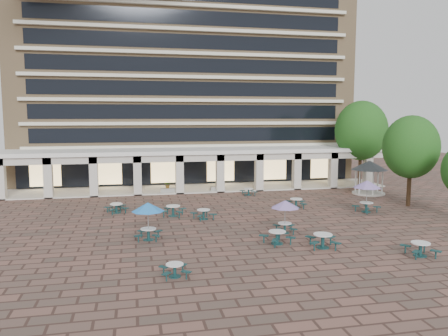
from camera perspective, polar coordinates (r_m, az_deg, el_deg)
The scene contains 21 objects.
ground at distance 33.40m, azimuth 0.08°, elevation -6.86°, with size 120.00×120.00×0.00m, color brown.
apartment_building at distance 57.83m, azimuth -5.21°, elevation 11.41°, with size 40.00×15.50×25.20m.
retail_arcade at distance 47.30m, azimuth -3.60°, elevation 0.83°, with size 42.00×6.60×4.40m.
picnic_table_0 at distance 22.15m, azimuth -6.45°, elevation -12.98°, with size 1.56×1.56×0.66m.
picnic_table_1 at distance 27.54m, azimuth 6.96°, elevation -8.83°, with size 2.14×2.14×0.81m.
picnic_table_2 at distance 27.20m, azimuth 12.78°, elevation -9.10°, with size 2.17×2.17×0.85m.
picnic_table_3 at distance 27.41m, azimuth 24.28°, elevation -9.50°, with size 1.90×1.90×0.79m.
picnic_table_4 at distance 28.22m, azimuth -9.91°, elevation -5.22°, with size 2.10×2.10×2.42m.
picnic_table_6 at distance 29.78m, azimuth 7.99°, elevation -4.87°, with size 1.93×1.93×2.23m.
picnic_table_7 at distance 38.39m, azimuth 9.40°, elevation -4.44°, with size 2.08×2.08×0.80m.
picnic_table_8 at distance 37.80m, azimuth -13.90°, elevation -4.86°, with size 1.65×1.65×0.65m.
picnic_table_9 at distance 34.96m, azimuth -6.66°, elevation -5.45°, with size 2.23×2.23×0.84m.
picnic_table_10 at distance 33.73m, azimuth -2.69°, elevation -5.94°, with size 2.02×2.02×0.76m.
picnic_table_11 at distance 37.75m, azimuth 18.19°, elevation -2.17°, with size 2.27×2.27×2.63m.
picnic_table_12 at distance 36.90m, azimuth -13.88°, elevation -5.03°, with size 2.08×2.08×0.76m.
picnic_table_13 at distance 43.89m, azimuth 3.23°, elevation -3.04°, with size 1.57×1.57×0.69m.
gazebo at distance 46.64m, azimuth 18.44°, elevation -0.13°, with size 3.65×3.65×3.40m.
tree_east_a at distance 41.36m, azimuth 23.23°, elevation 2.53°, with size 4.79×4.79×7.98m.
tree_east_c at distance 51.20m, azimuth 17.48°, elevation 4.68°, with size 5.78×5.78×9.63m.
planter_left at distance 45.40m, azimuth -7.36°, elevation -2.64°, with size 1.50×0.61×1.26m.
planter_right at distance 46.09m, azimuth -0.84°, elevation -2.48°, with size 1.50×0.62×1.22m.
Camera 1 is at (-6.66, -31.78, 7.85)m, focal length 35.00 mm.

